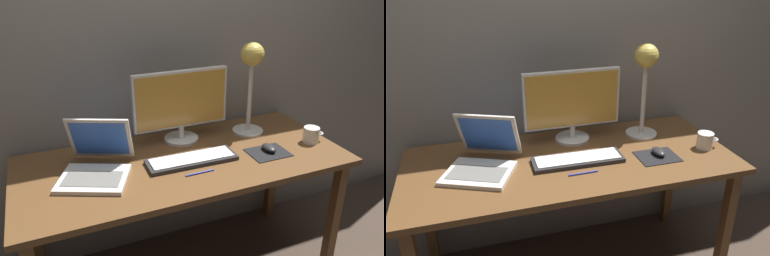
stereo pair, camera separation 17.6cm
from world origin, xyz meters
The scene contains 10 objects.
back_wall centered at (0.00, 0.40, 1.30)m, with size 4.80×0.06×2.60m, color gray.
desk centered at (0.00, 0.00, 0.66)m, with size 1.60×0.70×0.74m.
monitor centered at (0.06, 0.20, 0.95)m, with size 0.51×0.18×0.38m.
keyboard_main centered at (0.02, -0.05, 0.75)m, with size 0.44×0.15×0.03m.
laptop centered at (-0.41, 0.03, 0.81)m, with size 0.40×0.42×0.25m.
desk_lamp centered at (0.45, 0.15, 1.09)m, with size 0.17×0.17×0.51m.
mousepad centered at (0.41, -0.11, 0.74)m, with size 0.20×0.16×0.00m, color black.
mouse centered at (0.42, -0.10, 0.76)m, with size 0.06×0.10×0.03m, color #28282B.
coffee_mug centered at (0.69, -0.09, 0.78)m, with size 0.12×0.08×0.08m.
pen centered at (0.01, -0.16, 0.74)m, with size 0.01×0.01×0.14m, color #2633A5.
Camera 2 is at (-0.44, -1.60, 1.63)m, focal length 35.64 mm.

